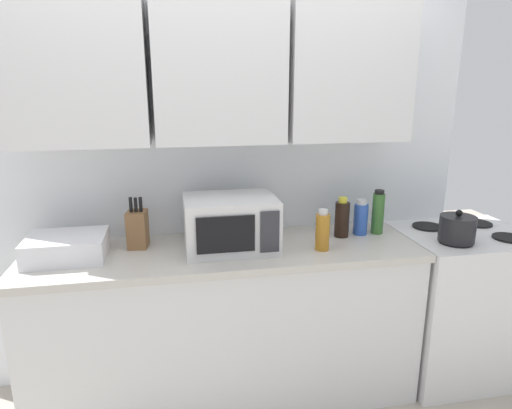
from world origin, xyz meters
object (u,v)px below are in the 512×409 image
dish_rack (67,247)px  knife_block (138,228)px  stove_range (458,302)px  bottle_green_oil (378,212)px  bottle_amber_vinegar (323,231)px  microwave (231,223)px  bottle_blue_cleaner (361,218)px  kettle (457,228)px  bottle_soy_dark (342,219)px

dish_rack → knife_block: size_ratio=1.36×
stove_range → knife_block: knife_block is taller
stove_range → knife_block: size_ratio=3.26×
stove_range → knife_block: 1.98m
bottle_green_oil → bottle_amber_vinegar: size_ratio=1.17×
microwave → bottle_green_oil: (0.88, 0.09, -0.01)m
microwave → stove_range: bearing=-0.6°
microwave → bottle_green_oil: size_ratio=1.84×
knife_block → bottle_blue_cleaner: knife_block is taller
bottle_green_oil → bottle_blue_cleaner: size_ratio=1.24×
stove_range → kettle: size_ratio=4.74×
stove_range → bottle_blue_cleaner: 0.84m
stove_range → kettle: 0.58m
bottle_amber_vinegar → bottle_green_oil: bearing=26.1°
kettle → dish_rack: 2.07m
dish_rack → bottle_blue_cleaner: (1.60, 0.08, 0.04)m
microwave → bottle_amber_vinegar: microwave is taller
bottle_amber_vinegar → bottle_soy_dark: (0.18, 0.19, 0.00)m
dish_rack → bottle_soy_dark: size_ratio=1.64×
stove_range → dish_rack: 2.29m
stove_range → bottle_soy_dark: bearing=173.5°
stove_range → bottle_soy_dark: 0.94m
stove_range → knife_block: (-1.89, 0.13, 0.55)m
bottle_blue_cleaner → bottle_amber_vinegar: bearing=-146.3°
bottle_green_oil → bottle_amber_vinegar: bottle_green_oil is taller
knife_block → bottle_green_oil: 1.37m
bottle_blue_cleaner → knife_block: bearing=178.9°
stove_range → microwave: bearing=179.4°
microwave → bottle_blue_cleaner: 0.78m
kettle → bottle_amber_vinegar: size_ratio=0.87×
kettle → bottle_soy_dark: bottle_soy_dark is taller
microwave → knife_block: 0.50m
stove_range → bottle_blue_cleaner: bearing=170.8°
microwave → bottle_amber_vinegar: (0.47, -0.11, -0.04)m
kettle → microwave: size_ratio=0.40×
bottle_amber_vinegar → bottle_blue_cleaner: size_ratio=1.06×
kettle → dish_rack: (-2.06, 0.16, -0.02)m
kettle → dish_rack: size_ratio=0.51×
bottle_soy_dark → knife_block: bearing=177.9°
dish_rack → bottle_green_oil: bearing=2.7°
bottle_green_oil → bottle_blue_cleaner: bearing=179.1°
microwave → knife_block: same height
bottle_soy_dark → bottle_amber_vinegar: bearing=-134.3°
stove_range → bottle_green_oil: bearing=169.1°
bottle_amber_vinegar → bottle_blue_cleaner: bearing=33.7°
dish_rack → bottle_green_oil: (1.71, 0.08, 0.07)m
dish_rack → microwave: bearing=-0.3°
stove_range → kettle: bearing=-140.5°
knife_block → bottle_soy_dark: size_ratio=1.21×
knife_block → bottle_blue_cleaner: (1.26, -0.02, -0.01)m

